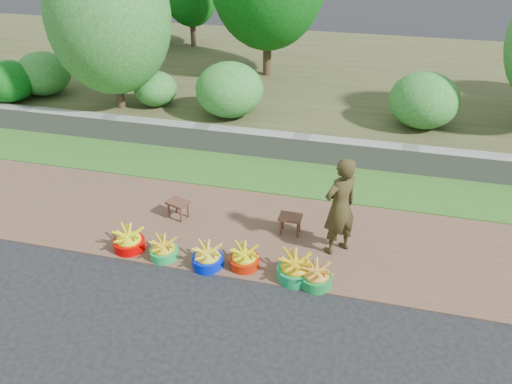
% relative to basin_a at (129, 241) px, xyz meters
% --- Properties ---
extents(ground_plane, '(120.00, 120.00, 0.00)m').
position_rel_basin_a_xyz_m(ground_plane, '(2.11, -0.28, -0.17)').
color(ground_plane, black).
rests_on(ground_plane, ground).
extents(dirt_shoulder, '(80.00, 2.50, 0.02)m').
position_rel_basin_a_xyz_m(dirt_shoulder, '(2.11, 0.97, -0.16)').
color(dirt_shoulder, brown).
rests_on(dirt_shoulder, ground).
extents(grass_verge, '(80.00, 1.50, 0.04)m').
position_rel_basin_a_xyz_m(grass_verge, '(2.11, 2.97, -0.15)').
color(grass_verge, '#346D23').
rests_on(grass_verge, ground).
extents(retaining_wall, '(80.00, 0.35, 0.55)m').
position_rel_basin_a_xyz_m(retaining_wall, '(2.11, 3.82, 0.11)').
color(retaining_wall, gray).
rests_on(retaining_wall, ground).
extents(earth_bank, '(80.00, 10.00, 0.50)m').
position_rel_basin_a_xyz_m(earth_bank, '(2.11, 8.72, 0.08)').
color(earth_bank, '#484927').
rests_on(earth_bank, ground).
extents(vegetation, '(36.13, 8.52, 4.65)m').
position_rel_basin_a_xyz_m(vegetation, '(1.14, 7.52, 2.46)').
color(vegetation, '#3E2F1E').
rests_on(vegetation, earth_bank).
extents(basin_a, '(0.50, 0.50, 0.37)m').
position_rel_basin_a_xyz_m(basin_a, '(0.00, 0.00, 0.00)').
color(basin_a, '#CA0000').
rests_on(basin_a, ground).
extents(basin_b, '(0.45, 0.45, 0.33)m').
position_rel_basin_a_xyz_m(basin_b, '(0.62, -0.06, -0.02)').
color(basin_b, green).
rests_on(basin_b, ground).
extents(basin_c, '(0.48, 0.48, 0.36)m').
position_rel_basin_a_xyz_m(basin_c, '(1.35, -0.09, -0.01)').
color(basin_c, '#0019D3').
rests_on(basin_c, ground).
extents(basin_d, '(0.47, 0.47, 0.35)m').
position_rel_basin_a_xyz_m(basin_d, '(1.89, 0.03, -0.01)').
color(basin_d, '#B01C04').
rests_on(basin_d, ground).
extents(basin_e, '(0.53, 0.53, 0.40)m').
position_rel_basin_a_xyz_m(basin_e, '(2.69, -0.05, 0.01)').
color(basin_e, '#138D4B').
rests_on(basin_e, ground).
extents(basin_f, '(0.47, 0.47, 0.35)m').
position_rel_basin_a_xyz_m(basin_f, '(3.01, -0.11, -0.01)').
color(basin_f, '#188437').
rests_on(basin_f, ground).
extents(stool_left, '(0.43, 0.38, 0.32)m').
position_rel_basin_a_xyz_m(stool_left, '(0.42, 1.05, 0.11)').
color(stool_left, '#532E21').
rests_on(stool_left, dirt_shoulder).
extents(stool_right, '(0.38, 0.29, 0.33)m').
position_rel_basin_a_xyz_m(stool_right, '(2.40, 1.06, 0.12)').
color(stool_right, '#532E21').
rests_on(stool_right, dirt_shoulder).
extents(vendor_woman, '(0.69, 0.69, 1.62)m').
position_rel_basin_a_xyz_m(vendor_woman, '(3.20, 0.77, 0.67)').
color(vendor_woman, black).
rests_on(vendor_woman, dirt_shoulder).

